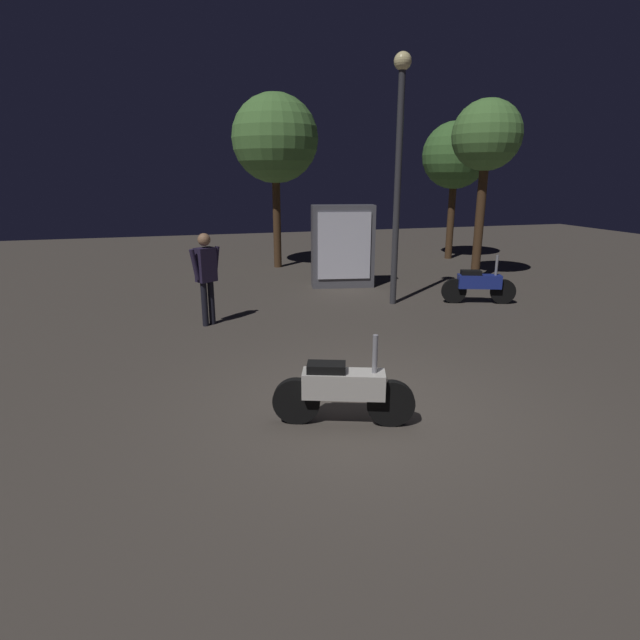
# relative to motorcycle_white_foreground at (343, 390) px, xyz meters

# --- Properties ---
(ground_plane) EXTENTS (40.00, 40.00, 0.00)m
(ground_plane) POSITION_rel_motorcycle_white_foreground_xyz_m (0.44, 0.32, -0.44)
(ground_plane) COLOR #4C443D
(motorcycle_white_foreground) EXTENTS (1.60, 0.64, 1.11)m
(motorcycle_white_foreground) POSITION_rel_motorcycle_white_foreground_xyz_m (0.00, 0.00, 0.00)
(motorcycle_white_foreground) COLOR black
(motorcycle_white_foreground) RESTS_ON ground_plane
(motorcycle_blue_parked_left) EXTENTS (1.60, 0.65, 1.11)m
(motorcycle_blue_parked_left) POSITION_rel_motorcycle_white_foreground_xyz_m (4.79, 4.67, 0.00)
(motorcycle_blue_parked_left) COLOR black
(motorcycle_blue_parked_left) RESTS_ON ground_plane
(person_rider_beside) EXTENTS (0.62, 0.43, 1.78)m
(person_rider_beside) POSITION_rel_motorcycle_white_foreground_xyz_m (-1.24, 4.59, 0.64)
(person_rider_beside) COLOR black
(person_rider_beside) RESTS_ON ground_plane
(streetlamp_near) EXTENTS (0.36, 0.36, 5.21)m
(streetlamp_near) POSITION_rel_motorcycle_white_foreground_xyz_m (2.92, 5.18, 2.85)
(streetlamp_near) COLOR #38383D
(streetlamp_near) RESTS_ON ground_plane
(tree_left_bg) EXTENTS (2.58, 2.58, 5.16)m
(tree_left_bg) POSITION_rel_motorcycle_white_foreground_xyz_m (1.31, 10.56, 3.41)
(tree_left_bg) COLOR #4C331E
(tree_left_bg) RESTS_ON ground_plane
(tree_center_bg) EXTENTS (1.80, 1.80, 4.72)m
(tree_center_bg) POSITION_rel_motorcycle_white_foreground_xyz_m (6.22, 7.05, 3.32)
(tree_center_bg) COLOR #4C331E
(tree_center_bg) RESTS_ON ground_plane
(tree_right_bg) EXTENTS (2.19, 2.19, 4.55)m
(tree_right_bg) POSITION_rel_motorcycle_white_foreground_xyz_m (7.42, 10.63, 2.99)
(tree_right_bg) COLOR #4C331E
(tree_right_bg) RESTS_ON ground_plane
(kiosk_billboard) EXTENTS (1.66, 0.79, 2.10)m
(kiosk_billboard) POSITION_rel_motorcycle_white_foreground_xyz_m (2.37, 7.22, 0.61)
(kiosk_billboard) COLOR #595960
(kiosk_billboard) RESTS_ON ground_plane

